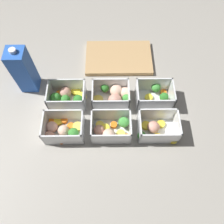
# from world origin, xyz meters

# --- Properties ---
(ground_plane) EXTENTS (4.00, 4.00, 0.00)m
(ground_plane) POSITION_xyz_m (0.00, 0.00, 0.00)
(ground_plane) COLOR gray
(container_near_left) EXTENTS (0.15, 0.12, 0.08)m
(container_near_left) POSITION_xyz_m (-0.17, -0.07, 0.03)
(container_near_left) COLOR white
(container_near_left) RESTS_ON ground_plane
(container_near_center) EXTENTS (0.14, 0.10, 0.08)m
(container_near_center) POSITION_xyz_m (-0.00, -0.07, 0.03)
(container_near_center) COLOR white
(container_near_center) RESTS_ON ground_plane
(container_near_right) EXTENTS (0.14, 0.10, 0.08)m
(container_near_right) POSITION_xyz_m (0.16, -0.07, 0.03)
(container_near_right) COLOR white
(container_near_right) RESTS_ON ground_plane
(container_far_left) EXTENTS (0.14, 0.12, 0.08)m
(container_far_left) POSITION_xyz_m (-0.16, 0.07, 0.03)
(container_far_left) COLOR white
(container_far_left) RESTS_ON ground_plane
(container_far_center) EXTENTS (0.16, 0.11, 0.08)m
(container_far_center) POSITION_xyz_m (0.01, 0.07, 0.03)
(container_far_center) COLOR white
(container_far_center) RESTS_ON ground_plane
(container_far_right) EXTENTS (0.14, 0.11, 0.08)m
(container_far_right) POSITION_xyz_m (0.17, 0.07, 0.03)
(container_far_right) COLOR white
(container_far_right) RESTS_ON ground_plane
(juice_carton) EXTENTS (0.07, 0.07, 0.20)m
(juice_carton) POSITION_xyz_m (-0.32, 0.14, 0.10)
(juice_carton) COLOR blue
(juice_carton) RESTS_ON ground_plane
(cutting_board) EXTENTS (0.28, 0.18, 0.02)m
(cutting_board) POSITION_xyz_m (0.04, 0.27, 0.01)
(cutting_board) COLOR tan
(cutting_board) RESTS_ON ground_plane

